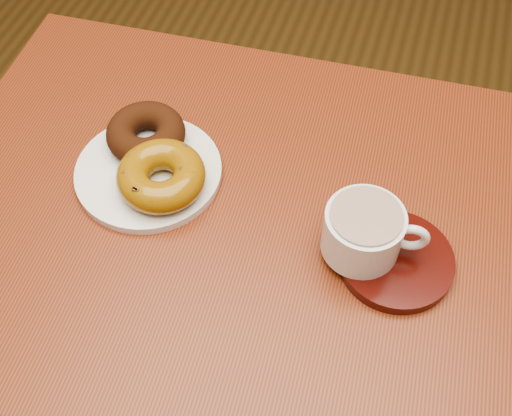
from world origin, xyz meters
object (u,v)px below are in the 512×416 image
(donut_plate, at_px, (149,172))
(saucer, at_px, (396,260))
(coffee_cup, at_px, (364,231))
(cafe_table, at_px, (243,264))

(donut_plate, bearing_deg, saucer, -7.12)
(donut_plate, xyz_separation_m, coffee_cup, (0.31, -0.04, 0.04))
(cafe_table, relative_size, donut_plate, 4.42)
(donut_plate, height_order, coffee_cup, coffee_cup)
(saucer, height_order, coffee_cup, coffee_cup)
(cafe_table, distance_m, coffee_cup, 0.24)
(cafe_table, distance_m, donut_plate, 0.20)
(saucer, distance_m, coffee_cup, 0.06)
(cafe_table, bearing_deg, coffee_cup, -8.01)
(saucer, xyz_separation_m, coffee_cup, (-0.05, 0.00, 0.04))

